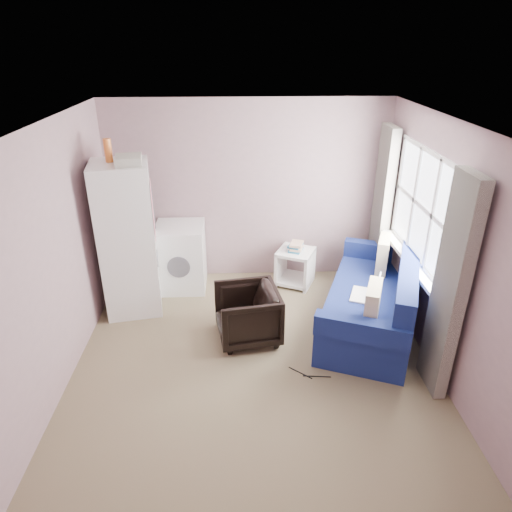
{
  "coord_description": "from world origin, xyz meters",
  "views": [
    {
      "loc": [
        -0.13,
        -3.92,
        3.18
      ],
      "look_at": [
        0.05,
        0.6,
        1.0
      ],
      "focal_mm": 32.0,
      "sensor_mm": 36.0,
      "label": 1
    }
  ],
  "objects": [
    {
      "name": "window_dressing",
      "position": [
        1.78,
        0.7,
        1.11
      ],
      "size": [
        0.17,
        2.62,
        2.18
      ],
      "color": "white",
      "rests_on": "ground"
    },
    {
      "name": "sofa",
      "position": [
        1.48,
        0.67,
        0.34
      ],
      "size": [
        1.64,
        2.3,
        0.94
      ],
      "rotation": [
        0.0,
        0.0,
        -0.37
      ],
      "color": "navy",
      "rests_on": "ground"
    },
    {
      "name": "room",
      "position": [
        0.02,
        0.01,
        1.25
      ],
      "size": [
        3.84,
        4.24,
        2.54
      ],
      "color": "#817155",
      "rests_on": "ground"
    },
    {
      "name": "side_table",
      "position": [
        0.65,
        1.76,
        0.3
      ],
      "size": [
        0.62,
        0.62,
        0.64
      ],
      "rotation": [
        0.0,
        0.0,
        -0.42
      ],
      "color": "white",
      "rests_on": "ground"
    },
    {
      "name": "floor_cables",
      "position": [
        0.57,
        -0.21,
        0.01
      ],
      "size": [
        0.42,
        0.2,
        0.01
      ],
      "rotation": [
        0.0,
        0.0,
        -0.36
      ],
      "color": "black",
      "rests_on": "ground"
    },
    {
      "name": "armchair",
      "position": [
        -0.05,
        0.48,
        0.35
      ],
      "size": [
        0.74,
        0.78,
        0.7
      ],
      "primitive_type": "imported",
      "rotation": [
        0.0,
        0.0,
        -1.41
      ],
      "color": "black",
      "rests_on": "ground"
    },
    {
      "name": "fridge",
      "position": [
        -1.49,
        1.21,
        0.97
      ],
      "size": [
        0.76,
        0.76,
        2.16
      ],
      "rotation": [
        0.0,
        0.0,
        0.18
      ],
      "color": "white",
      "rests_on": "ground"
    },
    {
      "name": "washing_machine",
      "position": [
        -0.93,
        1.75,
        0.47
      ],
      "size": [
        0.64,
        0.66,
        0.91
      ],
      "rotation": [
        0.0,
        0.0,
        0.01
      ],
      "color": "white",
      "rests_on": "ground"
    }
  ]
}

